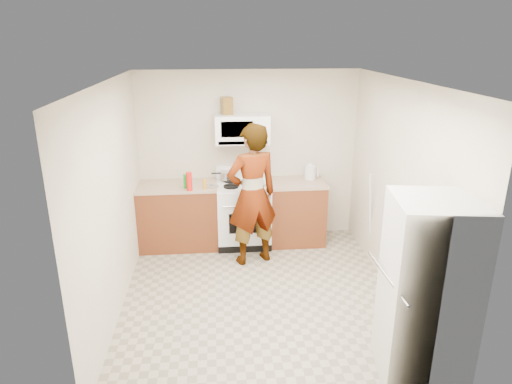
{
  "coord_description": "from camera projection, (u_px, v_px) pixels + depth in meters",
  "views": [
    {
      "loc": [
        -0.49,
        -4.73,
        2.94
      ],
      "look_at": [
        -0.0,
        0.55,
        1.12
      ],
      "focal_mm": 32.0,
      "sensor_mm": 36.0,
      "label": 1
    }
  ],
  "objects": [
    {
      "name": "kettle",
      "position": [
        310.0,
        172.0,
        6.72
      ],
      "size": [
        0.2,
        0.2,
        0.2
      ],
      "primitive_type": "cylinder",
      "rotation": [
        0.0,
        0.0,
        0.21
      ],
      "color": "silver",
      "rests_on": "counter_right"
    },
    {
      "name": "floor",
      "position": [
        260.0,
        295.0,
        5.45
      ],
      "size": [
        3.6,
        3.6,
        0.0
      ],
      "primitive_type": "plane",
      "color": "gray",
      "rests_on": "ground"
    },
    {
      "name": "right_wall",
      "position": [
        399.0,
        193.0,
        5.18
      ],
      "size": [
        0.02,
        3.6,
        2.5
      ],
      "primitive_type": "cube",
      "color": "beige",
      "rests_on": "floor"
    },
    {
      "name": "bottle_spray",
      "position": [
        189.0,
        181.0,
        6.19
      ],
      "size": [
        0.09,
        0.09,
        0.26
      ],
      "primitive_type": "cylinder",
      "rotation": [
        0.0,
        0.0,
        0.17
      ],
      "color": "red",
      "rests_on": "counter_left"
    },
    {
      "name": "cabinet_left",
      "position": [
        179.0,
        217.0,
        6.62
      ],
      "size": [
        1.12,
        0.62,
        0.9
      ],
      "primitive_type": "cube",
      "color": "brown",
      "rests_on": "floor"
    },
    {
      "name": "back_wall",
      "position": [
        248.0,
        156.0,
        6.73
      ],
      "size": [
        3.2,
        0.02,
        2.5
      ],
      "primitive_type": "cube",
      "color": "beige",
      "rests_on": "floor"
    },
    {
      "name": "pot_lid",
      "position": [
        211.0,
        186.0,
        6.4
      ],
      "size": [
        0.25,
        0.25,
        0.01
      ],
      "primitive_type": "cylinder",
      "rotation": [
        0.0,
        0.0,
        0.15
      ],
      "color": "silver",
      "rests_on": "counter_left"
    },
    {
      "name": "person",
      "position": [
        252.0,
        195.0,
        5.98
      ],
      "size": [
        0.81,
        0.66,
        1.91
      ],
      "primitive_type": "imported",
      "rotation": [
        0.0,
        0.0,
        3.48
      ],
      "color": "tan",
      "rests_on": "floor"
    },
    {
      "name": "saucepan",
      "position": [
        227.0,
        175.0,
        6.64
      ],
      "size": [
        0.23,
        0.23,
        0.11
      ],
      "primitive_type": "cylinder",
      "rotation": [
        0.0,
        0.0,
        0.12
      ],
      "color": "#A9A9AD",
      "rests_on": "gas_range"
    },
    {
      "name": "gas_range",
      "position": [
        243.0,
        212.0,
        6.68
      ],
      "size": [
        0.76,
        0.65,
        1.13
      ],
      "color": "white",
      "rests_on": "floor"
    },
    {
      "name": "counter_left",
      "position": [
        177.0,
        186.0,
        6.47
      ],
      "size": [
        1.14,
        0.64,
        0.03
      ],
      "primitive_type": "cube",
      "color": "tan",
      "rests_on": "cabinet_left"
    },
    {
      "name": "counter_right",
      "position": [
        297.0,
        183.0,
        6.62
      ],
      "size": [
        0.82,
        0.64,
        0.03
      ],
      "primitive_type": "cube",
      "color": "tan",
      "rests_on": "cabinet_right"
    },
    {
      "name": "jug",
      "position": [
        227.0,
        106.0,
        6.31
      ],
      "size": [
        0.17,
        0.17,
        0.24
      ],
      "primitive_type": "cube",
      "rotation": [
        0.0,
        0.0,
        0.29
      ],
      "color": "brown",
      "rests_on": "microwave"
    },
    {
      "name": "fridge",
      "position": [
        427.0,
        292.0,
        3.92
      ],
      "size": [
        0.8,
        0.8,
        1.7
      ],
      "primitive_type": "cube",
      "rotation": [
        0.0,
        0.0,
        -0.15
      ],
      "color": "white",
      "rests_on": "floor"
    },
    {
      "name": "microwave",
      "position": [
        242.0,
        129.0,
        6.41
      ],
      "size": [
        0.76,
        0.38,
        0.4
      ],
      "primitive_type": "cube",
      "color": "white",
      "rests_on": "back_wall"
    },
    {
      "name": "broom",
      "position": [
        370.0,
        216.0,
        6.15
      ],
      "size": [
        0.2,
        0.22,
        1.25
      ],
      "primitive_type": "cylinder",
      "rotation": [
        0.14,
        -0.14,
        0.05
      ],
      "color": "silver",
      "rests_on": "floor"
    },
    {
      "name": "bottle_hot_sauce",
      "position": [
        205.0,
        184.0,
        6.27
      ],
      "size": [
        0.05,
        0.05,
        0.14
      ],
      "primitive_type": "cylinder",
      "rotation": [
        0.0,
        0.0,
        0.14
      ],
      "color": "orange",
      "rests_on": "counter_left"
    },
    {
      "name": "tray",
      "position": [
        256.0,
        184.0,
        6.45
      ],
      "size": [
        0.25,
        0.16,
        0.05
      ],
      "primitive_type": "cube",
      "rotation": [
        0.0,
        0.0,
        0.01
      ],
      "color": "white",
      "rests_on": "gas_range"
    },
    {
      "name": "cabinet_right",
      "position": [
        296.0,
        213.0,
        6.77
      ],
      "size": [
        0.8,
        0.62,
        0.9
      ],
      "primitive_type": "cube",
      "color": "brown",
      "rests_on": "floor"
    },
    {
      "name": "bottle_green_cap",
      "position": [
        186.0,
        181.0,
        6.3
      ],
      "size": [
        0.08,
        0.08,
        0.2
      ],
      "primitive_type": "cylinder",
      "rotation": [
        0.0,
        0.0,
        -0.25
      ],
      "color": "#198A22",
      "rests_on": "counter_left"
    }
  ]
}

